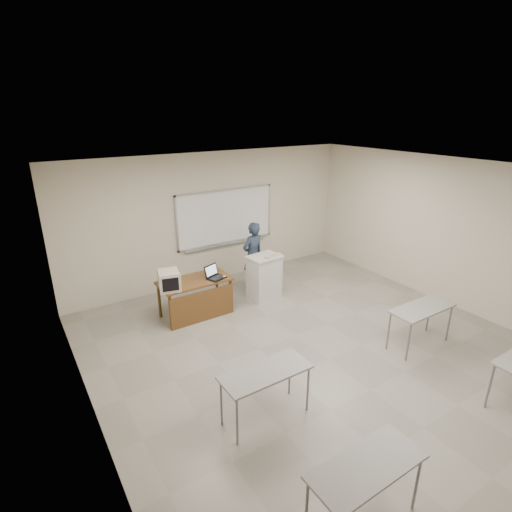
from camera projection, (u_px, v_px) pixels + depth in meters
floor at (329, 360)px, 6.56m from camera, size 7.00×8.00×0.01m
whiteboard at (226, 218)px, 9.31m from camera, size 2.48×0.10×1.31m
student_desks at (402, 368)px, 5.26m from camera, size 4.40×2.20×0.73m
instructor_desk at (197, 292)px, 7.73m from camera, size 1.39×0.70×0.75m
podium at (264, 277)px, 8.56m from camera, size 0.69×0.50×0.96m
crt_monitor at (169, 280)px, 7.31m from camera, size 0.38×0.43×0.36m
laptop at (216, 275)px, 7.83m from camera, size 0.34×0.31×0.25m
mouse at (224, 276)px, 7.86m from camera, size 0.10×0.09×0.03m
keyboard at (273, 256)px, 8.37m from camera, size 0.43×0.20×0.02m
presenter at (253, 256)px, 8.95m from camera, size 0.62×0.46×1.55m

